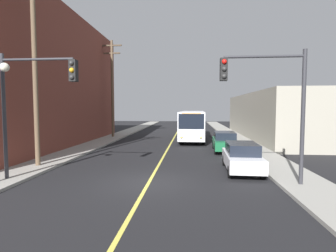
# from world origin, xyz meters

# --- Properties ---
(ground_plane) EXTENTS (120.00, 120.00, 0.00)m
(ground_plane) POSITION_xyz_m (0.00, 0.00, 0.00)
(ground_plane) COLOR black
(sidewalk_left) EXTENTS (2.50, 90.00, 0.15)m
(sidewalk_left) POSITION_xyz_m (-7.25, 10.00, 0.07)
(sidewalk_left) COLOR gray
(sidewalk_left) RESTS_ON ground
(sidewalk_right) EXTENTS (2.50, 90.00, 0.15)m
(sidewalk_right) POSITION_xyz_m (7.25, 10.00, 0.07)
(sidewalk_right) COLOR gray
(sidewalk_right) RESTS_ON ground
(lane_stripe_center) EXTENTS (0.16, 60.00, 0.01)m
(lane_stripe_center) POSITION_xyz_m (0.00, 15.00, 0.01)
(lane_stripe_center) COLOR #D8CC4C
(lane_stripe_center) RESTS_ON ground
(building_left_brick) EXTENTS (10.00, 23.85, 12.27)m
(building_left_brick) POSITION_xyz_m (-13.49, 11.34, 6.14)
(building_left_brick) COLOR brown
(building_left_brick) RESTS_ON ground
(building_right_warehouse) EXTENTS (12.00, 23.67, 5.26)m
(building_right_warehouse) POSITION_xyz_m (14.49, 20.35, 2.63)
(building_right_warehouse) COLOR gray
(building_right_warehouse) RESTS_ON ground
(city_bus) EXTENTS (2.86, 12.21, 3.20)m
(city_bus) POSITION_xyz_m (2.20, 17.89, 1.82)
(city_bus) COLOR silver
(city_bus) RESTS_ON ground
(parked_car_white) EXTENTS (1.94, 4.46, 1.62)m
(parked_car_white) POSITION_xyz_m (4.86, 2.63, 0.84)
(parked_car_white) COLOR silver
(parked_car_white) RESTS_ON ground
(parked_car_green) EXTENTS (1.95, 4.46, 1.62)m
(parked_car_green) POSITION_xyz_m (4.79, 9.57, 0.84)
(parked_car_green) COLOR #196038
(parked_car_green) RESTS_ON ground
(utility_pole_near) EXTENTS (2.40, 0.28, 11.50)m
(utility_pole_near) POSITION_xyz_m (-7.14, 2.59, 6.42)
(utility_pole_near) COLOR brown
(utility_pole_near) RESTS_ON sidewalk_left
(utility_pole_mid) EXTENTS (2.40, 0.28, 11.43)m
(utility_pole_mid) POSITION_xyz_m (-7.38, 18.75, 6.39)
(utility_pole_mid) COLOR brown
(utility_pole_mid) RESTS_ON sidewalk_left
(traffic_signal_left_corner) EXTENTS (3.75, 0.48, 6.00)m
(traffic_signal_left_corner) POSITION_xyz_m (-5.41, -0.39, 4.30)
(traffic_signal_left_corner) COLOR #2D2D33
(traffic_signal_left_corner) RESTS_ON sidewalk_left
(traffic_signal_right_corner) EXTENTS (3.75, 0.48, 6.00)m
(traffic_signal_right_corner) POSITION_xyz_m (5.41, -0.18, 4.30)
(traffic_signal_right_corner) COLOR #2D2D33
(traffic_signal_right_corner) RESTS_ON sidewalk_right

